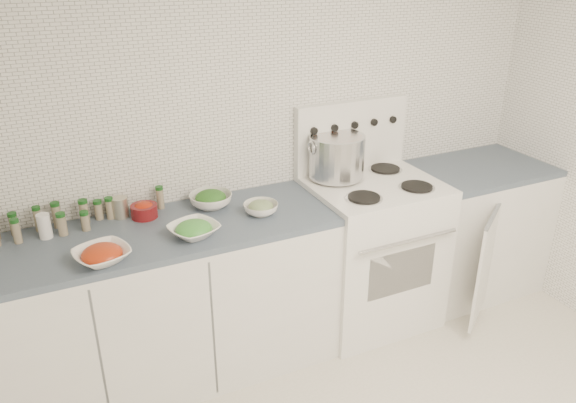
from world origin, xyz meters
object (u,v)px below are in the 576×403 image
object	(u,v)px
bowl_tomato	(102,254)
bowl_snowpea	(194,229)
stove	(370,247)
stock_pot	(337,154)

from	to	relation	value
bowl_tomato	bowl_snowpea	size ratio (longest dim) A/B	1.00
stove	bowl_snowpea	world-z (taller)	stove
stock_pot	bowl_snowpea	bearing A→B (deg)	-163.16
bowl_tomato	bowl_snowpea	xyz separation A→B (m)	(0.45, 0.06, -0.00)
stove	bowl_tomato	bearing A→B (deg)	-173.01
bowl_tomato	stove	bearing A→B (deg)	6.99
stove	stock_pot	bearing A→B (deg)	136.10
stock_pot	bowl_tomato	distance (m)	1.48
stove	bowl_snowpea	xyz separation A→B (m)	(-1.14, -0.13, 0.44)
bowl_tomato	bowl_snowpea	bearing A→B (deg)	8.05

